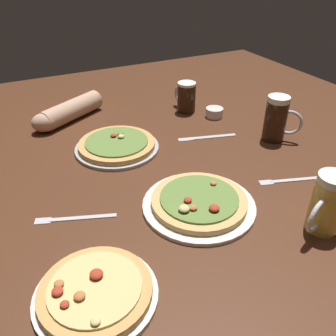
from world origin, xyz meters
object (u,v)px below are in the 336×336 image
beer_mug_pale (277,119)px  diner_arm (66,113)px  pizza_plate_far (117,145)px  ramekin_sauce (214,112)px  pizza_plate_near (200,202)px  beer_mug_dark (186,97)px  pizza_plate_side (95,292)px  fork_spare (290,180)px  beer_mug_amber (327,204)px  fork_left (74,218)px  knife_right (207,137)px

beer_mug_pale → diner_arm: size_ratio=0.53×
pizza_plate_far → ramekin_sauce: size_ratio=4.08×
pizza_plate_near → beer_mug_pale: size_ratio=1.87×
pizza_plate_near → beer_mug_dark: 0.70m
diner_arm → pizza_plate_side: bearing=-99.3°
beer_mug_dark → beer_mug_pale: beer_mug_pale is taller
pizza_plate_near → ramekin_sauce: size_ratio=4.33×
fork_spare → diner_arm: size_ratio=0.64×
pizza_plate_side → diner_arm: (0.15, 0.92, 0.02)m
beer_mug_amber → ramekin_sauce: 0.76m
pizza_plate_side → beer_mug_dark: 1.04m
pizza_plate_side → fork_left: pizza_plate_side is taller
pizza_plate_near → knife_right: pizza_plate_near is taller
fork_left → pizza_plate_far: bearing=52.8°
fork_spare → pizza_plate_side: bearing=-167.4°
beer_mug_dark → beer_mug_pale: 0.43m
beer_mug_amber → fork_spare: bearing=67.2°
pizza_plate_near → knife_right: 0.44m
beer_mug_dark → fork_spare: (0.03, -0.64, -0.06)m
pizza_plate_near → pizza_plate_far: (-0.10, 0.43, 0.00)m
fork_left → knife_right: size_ratio=0.95×
pizza_plate_near → diner_arm: 0.78m
ramekin_sauce → diner_arm: 0.64m
pizza_plate_near → beer_mug_amber: 0.34m
beer_mug_pale → fork_spare: bearing=-120.2°
fork_left → diner_arm: bearing=78.5°
beer_mug_pale → pizza_plate_near: bearing=-153.9°
beer_mug_amber → beer_mug_pale: beer_mug_pale is taller
beer_mug_amber → diner_arm: (-0.45, 0.98, -0.04)m
pizza_plate_side → pizza_plate_near: bearing=25.0°
knife_right → fork_spare: 0.38m
pizza_plate_far → fork_left: size_ratio=1.42×
pizza_plate_near → beer_mug_pale: 0.53m
pizza_plate_side → ramekin_sauce: 1.01m
beer_mug_dark → diner_arm: bearing=166.2°
pizza_plate_side → diner_arm: size_ratio=0.82×
pizza_plate_side → beer_mug_amber: size_ratio=1.60×
beer_mug_dark → fork_spare: 0.65m
pizza_plate_near → beer_mug_amber: size_ratio=1.94×
pizza_plate_far → fork_left: 0.40m
pizza_plate_near → pizza_plate_side: bearing=-155.0°
beer_mug_pale → pizza_plate_far: bearing=160.9°
ramekin_sauce → knife_right: bearing=-130.8°
knife_right → pizza_plate_side: bearing=-139.0°
beer_mug_dark → beer_mug_amber: size_ratio=0.80×
pizza_plate_far → beer_mug_amber: size_ratio=1.83×
pizza_plate_near → fork_left: pizza_plate_near is taller
fork_spare → pizza_plate_near: bearing=177.4°
ramekin_sauce → fork_left: (-0.72, -0.40, -0.02)m
ramekin_sauce → knife_right: size_ratio=0.33×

